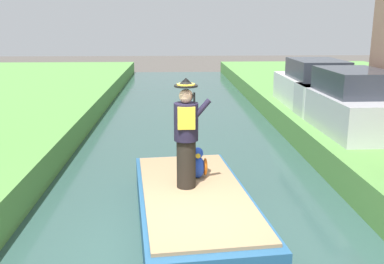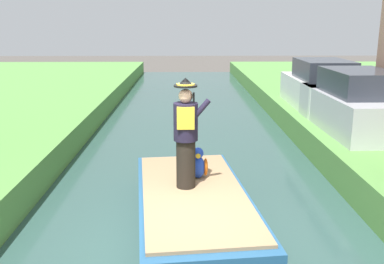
# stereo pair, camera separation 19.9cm
# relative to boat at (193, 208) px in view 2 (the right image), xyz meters

# --- Properties ---
(ground_plane) EXTENTS (80.00, 80.00, 0.00)m
(ground_plane) POSITION_rel_boat_xyz_m (0.00, -0.84, -0.40)
(ground_plane) COLOR #4C4742
(canal_water) EXTENTS (5.88, 48.00, 0.10)m
(canal_water) POSITION_rel_boat_xyz_m (0.00, -0.84, -0.35)
(canal_water) COLOR #2D4C47
(canal_water) RESTS_ON ground
(boat) EXTENTS (2.23, 4.37, 0.61)m
(boat) POSITION_rel_boat_xyz_m (0.00, 0.00, 0.00)
(boat) COLOR #23517A
(boat) RESTS_ON canal_water
(person_pirate) EXTENTS (0.61, 0.42, 1.85)m
(person_pirate) POSITION_rel_boat_xyz_m (-0.12, 0.19, 1.23)
(person_pirate) COLOR black
(person_pirate) RESTS_ON boat
(parrot_plush) EXTENTS (0.36, 0.34, 0.57)m
(parrot_plush) POSITION_rel_boat_xyz_m (0.09, 0.63, 0.55)
(parrot_plush) COLOR blue
(parrot_plush) RESTS_ON boat
(parked_car_silver) EXTENTS (1.77, 4.03, 1.50)m
(parked_car_silver) POSITION_rel_boat_xyz_m (4.14, 3.93, 1.02)
(parked_car_silver) COLOR #B7B7BC
(parked_car_silver) RESTS_ON grass_bank_far
(parked_car_white) EXTENTS (1.74, 4.02, 1.50)m
(parked_car_white) POSITION_rel_boat_xyz_m (4.14, 6.84, 1.02)
(parked_car_white) COLOR white
(parked_car_white) RESTS_ON grass_bank_far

